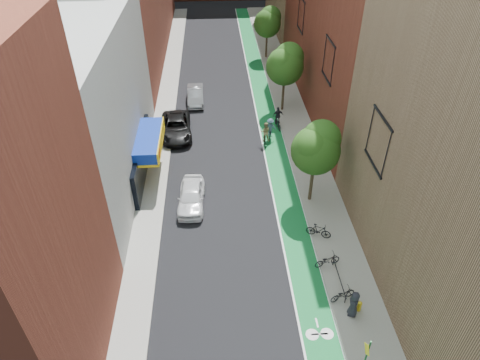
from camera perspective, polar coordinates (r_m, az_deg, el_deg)
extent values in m
plane|color=black|center=(24.50, 0.42, -18.44)|extent=(160.00, 160.00, 0.00)
cube|color=#12682D|center=(44.92, 3.19, 10.38)|extent=(2.00, 68.00, 0.01)
cube|color=gray|center=(44.87, -9.80, 9.95)|extent=(2.00, 68.00, 0.15)
cube|color=gray|center=(45.24, 6.39, 10.50)|extent=(3.00, 68.00, 0.15)
cube|color=silver|center=(32.76, -21.23, 8.85)|extent=(8.00, 20.00, 12.00)
cylinder|color=#332619|center=(30.91, 9.50, -0.34)|extent=(0.24, 0.24, 3.30)
sphere|color=#1F4612|center=(29.35, 10.03, 3.89)|extent=(3.36, 3.36, 3.36)
sphere|color=#1F4612|center=(29.31, 10.83, 5.41)|extent=(2.64, 2.64, 2.64)
sphere|color=#1F4612|center=(28.79, 9.67, 4.35)|extent=(2.40, 2.40, 2.40)
cylinder|color=#332619|center=(42.60, 5.75, 11.27)|extent=(0.24, 0.24, 3.47)
sphere|color=#1F4612|center=(41.44, 6.00, 14.83)|extent=(3.53, 3.53, 3.53)
sphere|color=#1F4612|center=(41.50, 6.57, 15.95)|extent=(2.77, 2.77, 2.77)
sphere|color=#1F4612|center=(40.93, 5.68, 15.33)|extent=(2.52, 2.52, 2.52)
cylinder|color=#332619|center=(55.45, 3.54, 17.48)|extent=(0.24, 0.24, 3.19)
sphere|color=#1F4612|center=(54.62, 3.65, 20.09)|extent=(3.25, 3.25, 3.25)
sphere|color=#1F4612|center=(54.75, 4.09, 20.87)|extent=(2.55, 2.55, 2.55)
sphere|color=#1F4612|center=(54.16, 3.38, 20.46)|extent=(2.32, 2.32, 2.32)
cylinder|color=#194C26|center=(22.20, 16.34, -22.04)|extent=(0.08, 0.08, 3.00)
cube|color=yellow|center=(21.42, 16.56, -20.82)|extent=(0.02, 0.71, 0.71)
imported|color=white|center=(30.87, -6.51, -2.16)|extent=(2.02, 4.61, 1.54)
imported|color=black|center=(39.17, -8.48, 7.00)|extent=(3.00, 5.83, 1.57)
imported|color=gray|center=(44.75, -5.96, 11.18)|extent=(1.70, 4.59, 1.50)
imported|color=black|center=(37.54, 3.36, 5.40)|extent=(0.62, 1.67, 0.98)
imported|color=#8F8153|center=(37.24, 3.39, 6.45)|extent=(0.92, 0.75, 1.76)
imported|color=black|center=(40.15, 5.05, 7.58)|extent=(0.86, 1.89, 0.96)
imported|color=black|center=(39.89, 5.09, 8.56)|extent=(1.05, 0.54, 1.71)
imported|color=black|center=(38.34, 4.03, 6.06)|extent=(0.58, 1.58, 0.93)
imported|color=#3A5668|center=(38.07, 4.06, 7.05)|extent=(1.11, 0.71, 1.64)
imported|color=black|center=(27.02, 11.57, -10.43)|extent=(1.76, 0.99, 0.87)
imported|color=black|center=(28.66, 10.44, -6.66)|extent=(1.72, 1.12, 1.00)
imported|color=black|center=(25.55, 13.53, -14.61)|extent=(1.65, 1.02, 0.82)
imported|color=#21222A|center=(24.71, 14.94, -15.67)|extent=(0.73, 0.95, 1.72)
cylinder|color=gold|center=(25.42, 15.60, -16.00)|extent=(0.23, 0.23, 0.52)
sphere|color=gold|center=(25.17, 15.72, -15.55)|extent=(0.25, 0.25, 0.25)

